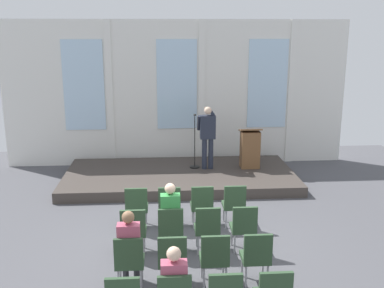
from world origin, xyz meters
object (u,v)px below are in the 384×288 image
object	(u,v)px
speaker	(208,133)
audience_r1_c1	(170,214)
chair_r0_c0	(137,205)
chair_r0_c3	(234,202)
chair_r0_c1	(169,204)
chair_r2_c3	(256,255)
mic_stand	(195,156)
lectern	(250,149)
chair_r0_c2	(202,203)
chair_r1_c1	(171,227)
chair_r1_c2	(207,226)
chair_r1_c0	(134,228)
chair_r2_c1	(172,257)
chair_r1_c3	(244,225)
audience_r2_c0	(129,245)
audience_r3_c1	(174,283)
chair_r2_c0	(129,259)
chair_r2_c2	(215,256)

from	to	relation	value
speaker	audience_r1_c1	size ratio (longest dim) A/B	1.28
chair_r0_c0	chair_r0_c3	size ratio (longest dim) A/B	1.00
chair_r0_c1	chair_r2_c3	world-z (taller)	same
mic_stand	lectern	xyz separation A→B (m)	(1.56, -0.09, 0.22)
lectern	chair_r0_c0	distance (m)	4.48
chair_r0_c0	chair_r0_c2	size ratio (longest dim) A/B	1.00
chair_r1_c1	chair_r1_c2	bearing A→B (deg)	0.00
chair_r1_c0	chair_r2_c1	world-z (taller)	same
lectern	audience_r1_c1	size ratio (longest dim) A/B	0.84
chair_r0_c1	chair_r1_c3	size ratio (longest dim) A/B	1.00
audience_r2_c0	audience_r3_c1	bearing A→B (deg)	-58.93
chair_r2_c3	lectern	bearing A→B (deg)	80.07
chair_r1_c2	chair_r2_c1	distance (m)	1.33
mic_stand	audience_r3_c1	world-z (taller)	mic_stand
chair_r2_c0	audience_r3_c1	xyz separation A→B (m)	(0.68, -1.06, 0.18)
audience_r2_c0	chair_r1_c1	bearing A→B (deg)	57.11
chair_r2_c2	chair_r1_c2	bearing A→B (deg)	90.00
audience_r3_c1	chair_r2_c0	bearing A→B (deg)	122.96
audience_r1_c1	chair_r1_c3	size ratio (longest dim) A/B	1.46
chair_r0_c2	mic_stand	bearing A→B (deg)	88.32
chair_r1_c0	chair_r1_c1	xyz separation A→B (m)	(0.68, 0.00, 0.00)
chair_r1_c0	lectern	bearing A→B (deg)	55.64
chair_r2_c1	chair_r2_c2	xyz separation A→B (m)	(0.68, 0.00, 0.00)
mic_stand	chair_r0_c3	size ratio (longest dim) A/B	1.65
chair_r0_c3	chair_r1_c1	xyz separation A→B (m)	(-1.37, -1.14, 0.00)
chair_r0_c2	chair_r2_c3	bearing A→B (deg)	-73.28
speaker	chair_r0_c0	bearing A→B (deg)	-119.11
chair_r0_c0	chair_r2_c0	world-z (taller)	same
speaker	mic_stand	size ratio (longest dim) A/B	1.14
chair_r1_c2	audience_r3_c1	distance (m)	2.31
chair_r0_c2	chair_r0_c1	bearing A→B (deg)	180.00
mic_stand	chair_r1_c2	world-z (taller)	mic_stand
chair_r0_c1	chair_r1_c0	xyz separation A→B (m)	(-0.68, -1.14, 0.00)
chair_r0_c1	audience_r1_c1	xyz separation A→B (m)	(0.00, -1.06, 0.23)
speaker	audience_r2_c0	xyz separation A→B (m)	(-1.82, -5.46, -0.56)
chair_r0_c0	chair_r1_c2	bearing A→B (deg)	-39.77
mic_stand	chair_r2_c2	world-z (taller)	mic_stand
mic_stand	audience_r3_c1	bearing A→B (deg)	-96.66
chair_r0_c0	chair_r2_c2	bearing A→B (deg)	-59.00
chair_r0_c3	chair_r2_c0	bearing A→B (deg)	-132.03
chair_r0_c3	chair_r1_c0	xyz separation A→B (m)	(-2.05, -1.14, 0.00)
audience_r3_c1	chair_r1_c1	bearing A→B (deg)	90.00
chair_r0_c3	chair_r0_c0	bearing A→B (deg)	180.00
speaker	chair_r0_c2	distance (m)	3.38
speaker	chair_r1_c2	world-z (taller)	speaker
mic_stand	audience_r2_c0	bearing A→B (deg)	-104.75
chair_r0_c2	audience_r1_c1	size ratio (longest dim) A/B	0.68
audience_r1_c1	chair_r2_c3	size ratio (longest dim) A/B	1.46
audience_r1_c1	chair_r1_c2	bearing A→B (deg)	-6.54
lectern	chair_r2_c0	distance (m)	6.34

